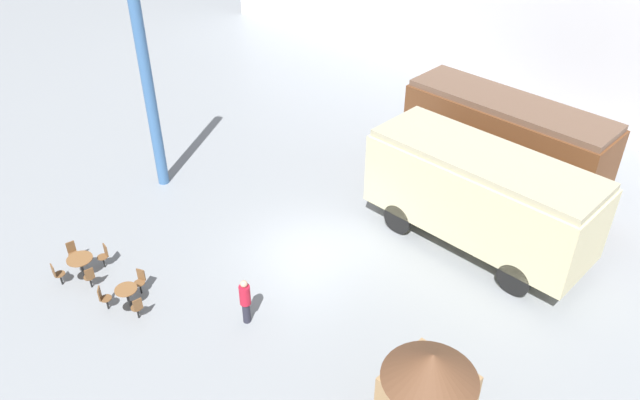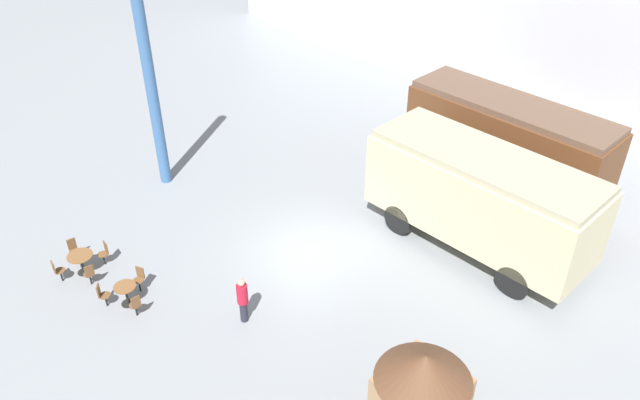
# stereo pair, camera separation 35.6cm
# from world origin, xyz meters

# --- Properties ---
(ground_plane) EXTENTS (80.00, 80.00, 0.00)m
(ground_plane) POSITION_xyz_m (0.00, 0.00, 0.00)
(ground_plane) COLOR gray
(backdrop_wall) EXTENTS (44.00, 0.15, 9.00)m
(backdrop_wall) POSITION_xyz_m (0.00, 15.48, 4.50)
(backdrop_wall) COLOR silver
(backdrop_wall) RESTS_ON ground_plane
(passenger_coach_wooden) EXTENTS (8.02, 2.43, 3.81)m
(passenger_coach_wooden) POSITION_xyz_m (2.57, 8.40, 2.18)
(passenger_coach_wooden) COLOR brown
(passenger_coach_wooden) RESTS_ON ground_plane
(passenger_coach_vintage) EXTENTS (7.85, 2.88, 3.66)m
(passenger_coach_vintage) POSITION_xyz_m (3.94, 4.53, 2.17)
(passenger_coach_vintage) COLOR beige
(passenger_coach_vintage) RESTS_ON ground_plane
(cafe_table_near) EXTENTS (0.70, 0.70, 0.73)m
(cafe_table_near) POSITION_xyz_m (-2.02, -5.79, 0.53)
(cafe_table_near) COLOR black
(cafe_table_near) RESTS_ON ground_plane
(cafe_table_mid) EXTENTS (0.84, 0.84, 0.73)m
(cafe_table_mid) POSITION_xyz_m (-4.41, -6.07, 0.57)
(cafe_table_mid) COLOR black
(cafe_table_mid) RESTS_ON ground_plane
(cafe_chair_0) EXTENTS (0.40, 0.40, 0.87)m
(cafe_chair_0) POSITION_xyz_m (-2.45, -6.37, 0.51)
(cafe_chair_0) COLOR black
(cafe_chair_0) RESTS_ON ground_plane
(cafe_chair_1) EXTENTS (0.37, 0.36, 0.87)m
(cafe_chair_1) POSITION_xyz_m (-1.30, -5.87, 0.51)
(cafe_chair_1) COLOR black
(cafe_chair_1) RESTS_ON ground_plane
(cafe_chair_2) EXTENTS (0.38, 0.40, 0.87)m
(cafe_chair_2) POSITION_xyz_m (-2.31, -5.13, 0.51)
(cafe_chair_2) COLOR black
(cafe_chair_2) RESTS_ON ground_plane
(cafe_chair_3) EXTENTS (0.36, 0.37, 0.87)m
(cafe_chair_3) POSITION_xyz_m (-4.52, -6.86, 0.51)
(cafe_chair_3) COLOR black
(cafe_chair_3) RESTS_ON ground_plane
(cafe_chair_4) EXTENTS (0.37, 0.36, 0.87)m
(cafe_chair_4) POSITION_xyz_m (-3.62, -6.19, 0.51)
(cafe_chair_4) COLOR black
(cafe_chair_4) RESTS_ON ground_plane
(cafe_chair_5) EXTENTS (0.36, 0.37, 0.87)m
(cafe_chair_5) POSITION_xyz_m (-4.29, -5.28, 0.51)
(cafe_chair_5) COLOR black
(cafe_chair_5) RESTS_ON ground_plane
(cafe_chair_6) EXTENTS (0.37, 0.36, 0.87)m
(cafe_chair_6) POSITION_xyz_m (-5.19, -5.95, 0.51)
(cafe_chair_6) COLOR black
(cafe_chair_6) RESTS_ON ground_plane
(visitor_person) EXTENTS (0.34, 0.34, 1.64)m
(visitor_person) POSITION_xyz_m (1.14, -3.61, 0.89)
(visitor_person) COLOR #262633
(visitor_person) RESTS_ON ground_plane
(ticket_kiosk) EXTENTS (2.34, 2.34, 3.00)m
(ticket_kiosk) POSITION_xyz_m (7.39, -3.12, 1.67)
(ticket_kiosk) COLOR #99754C
(ticket_kiosk) RESTS_ON ground_plane
(support_pillar) EXTENTS (0.44, 0.44, 8.00)m
(support_pillar) POSITION_xyz_m (-7.39, -0.88, 4.00)
(support_pillar) COLOR #386093
(support_pillar) RESTS_ON ground_plane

